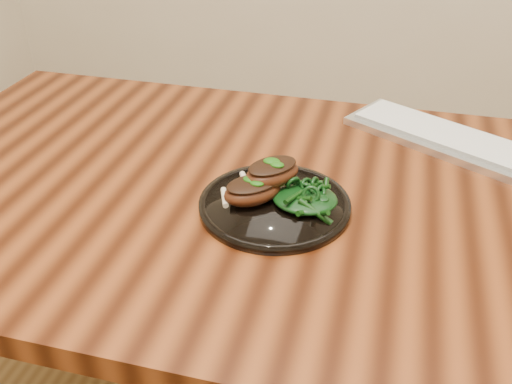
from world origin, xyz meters
TOP-DOWN VIEW (x-y plane):
  - desk at (0.00, 0.00)m, footprint 1.60×0.80m
  - plate at (-0.08, -0.05)m, footprint 0.24×0.24m
  - lamb_chop_front at (-0.11, -0.06)m, footprint 0.11×0.11m
  - lamb_chop_back at (-0.09, -0.03)m, footprint 0.11×0.11m
  - herb_smear at (-0.11, 0.00)m, footprint 0.07×0.05m
  - greens_heap at (-0.03, -0.05)m, footprint 0.10×0.10m
  - keyboard at (0.22, 0.24)m, footprint 0.45×0.33m

SIDE VIEW (x-z plane):
  - desk at x=0.00m, z-range 0.29..1.04m
  - plate at x=-0.08m, z-range 0.75..0.77m
  - keyboard at x=0.22m, z-range 0.75..0.77m
  - herb_smear at x=-0.11m, z-range 0.76..0.77m
  - greens_heap at x=-0.03m, z-range 0.76..0.80m
  - lamb_chop_front at x=-0.11m, z-range 0.76..0.81m
  - lamb_chop_back at x=-0.09m, z-range 0.78..0.82m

